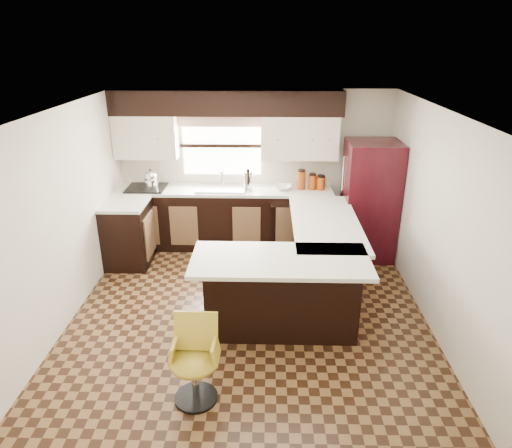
{
  "coord_description": "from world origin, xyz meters",
  "views": [
    {
      "loc": [
        0.21,
        -4.74,
        3.12
      ],
      "look_at": [
        0.07,
        0.45,
        0.97
      ],
      "focal_mm": 32.0,
      "sensor_mm": 36.0,
      "label": 1
    }
  ],
  "objects_px": {
    "peninsula_return": "(281,295)",
    "refrigerator": "(369,201)",
    "peninsula_long": "(319,256)",
    "bar_chair": "(194,363)"
  },
  "relations": [
    {
      "from": "peninsula_return",
      "to": "refrigerator",
      "type": "distance_m",
      "value": 2.41
    },
    {
      "from": "peninsula_long",
      "to": "bar_chair",
      "type": "height_order",
      "value": "peninsula_long"
    },
    {
      "from": "peninsula_return",
      "to": "refrigerator",
      "type": "xyz_separation_m",
      "value": [
        1.33,
        1.96,
        0.42
      ]
    },
    {
      "from": "peninsula_long",
      "to": "peninsula_return",
      "type": "xyz_separation_m",
      "value": [
        -0.53,
        -0.97,
        0.0
      ]
    },
    {
      "from": "peninsula_long",
      "to": "refrigerator",
      "type": "bearing_deg",
      "value": 50.81
    },
    {
      "from": "refrigerator",
      "to": "peninsula_return",
      "type": "bearing_deg",
      "value": -124.13
    },
    {
      "from": "peninsula_return",
      "to": "refrigerator",
      "type": "relative_size",
      "value": 0.94
    },
    {
      "from": "refrigerator",
      "to": "bar_chair",
      "type": "xyz_separation_m",
      "value": [
        -2.13,
        -3.08,
        -0.46
      ]
    },
    {
      "from": "peninsula_return",
      "to": "refrigerator",
      "type": "height_order",
      "value": "refrigerator"
    },
    {
      "from": "peninsula_long",
      "to": "peninsula_return",
      "type": "height_order",
      "value": "same"
    }
  ]
}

